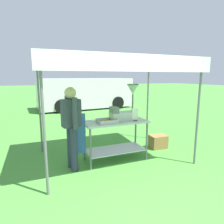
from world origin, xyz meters
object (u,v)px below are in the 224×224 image
at_px(donut_fryer, 125,108).
at_px(menu_sign, 135,115).
at_px(vendor, 72,124).
at_px(supply_crate, 158,142).
at_px(stall_canopy, 114,63).
at_px(donut_cart, 115,132).
at_px(van_white, 86,93).
at_px(donut_tray, 107,121).

bearing_deg(donut_fryer, menu_sign, -42.43).
bearing_deg(menu_sign, vendor, 176.62).
distance_m(vendor, supply_crate, 2.37).
relative_size(stall_canopy, donut_cart, 2.31).
bearing_deg(stall_canopy, menu_sign, -31.22).
relative_size(donut_cart, menu_sign, 5.06).
bearing_deg(van_white, stall_canopy, -99.48).
bearing_deg(donut_tray, donut_fryer, 8.81).
bearing_deg(stall_canopy, donut_cart, -90.00).
xyz_separation_m(stall_canopy, donut_fryer, (0.23, -0.09, -0.94)).
distance_m(donut_tray, menu_sign, 0.62).
distance_m(supply_crate, van_white, 6.94).
bearing_deg(stall_canopy, supply_crate, 7.95).
bearing_deg(donut_cart, donut_tray, -164.68).
bearing_deg(donut_tray, donut_cart, 15.32).
bearing_deg(donut_tray, van_white, 79.04).
bearing_deg(donut_cart, van_white, 80.65).
xyz_separation_m(donut_fryer, vendor, (-1.16, -0.07, -0.23)).
bearing_deg(van_white, donut_cart, -99.35).
bearing_deg(menu_sign, donut_fryer, 137.57).
bearing_deg(donut_cart, vendor, -176.42).
height_order(stall_canopy, donut_tray, stall_canopy).
distance_m(donut_cart, vendor, 0.97).
bearing_deg(supply_crate, donut_tray, -167.38).
bearing_deg(stall_canopy, vendor, -170.45).
relative_size(donut_cart, vendor, 0.84).
height_order(donut_tray, menu_sign, menu_sign).
relative_size(stall_canopy, menu_sign, 11.69).
xyz_separation_m(stall_canopy, van_white, (1.18, 7.08, -1.20)).
relative_size(vendor, supply_crate, 3.78).
bearing_deg(menu_sign, donut_tray, 172.88).
bearing_deg(vendor, donut_fryer, 3.33).
bearing_deg(donut_cart, stall_canopy, 90.00).
relative_size(stall_canopy, supply_crate, 7.33).
relative_size(donut_tray, vendor, 0.24).
xyz_separation_m(donut_tray, supply_crate, (1.52, 0.34, -0.73)).
relative_size(menu_sign, supply_crate, 0.63).
distance_m(menu_sign, van_white, 7.36).
xyz_separation_m(donut_cart, donut_fryer, (0.23, 0.01, 0.51)).
bearing_deg(van_white, menu_sign, -96.21).
relative_size(menu_sign, vendor, 0.17).
distance_m(stall_canopy, donut_cart, 1.45).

